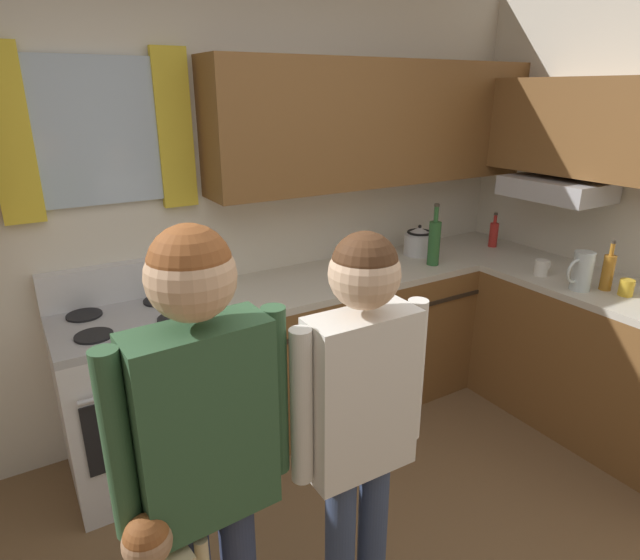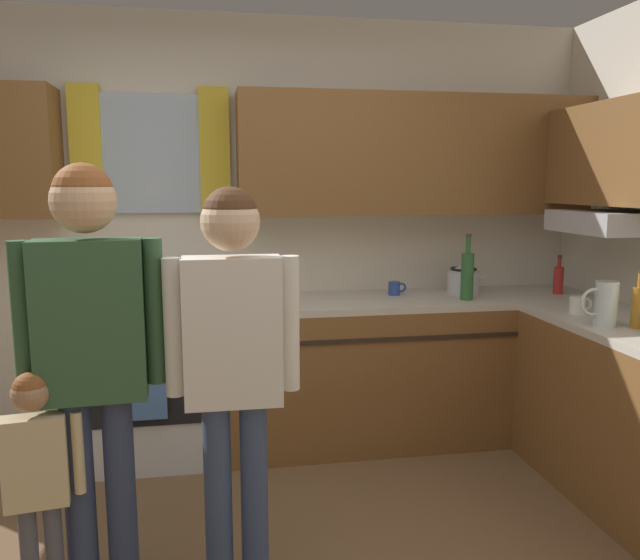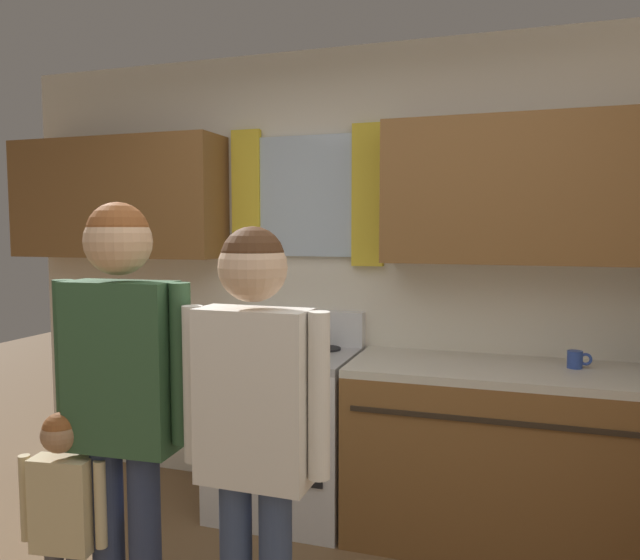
{
  "view_description": "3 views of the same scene",
  "coord_description": "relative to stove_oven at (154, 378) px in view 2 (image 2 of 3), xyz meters",
  "views": [
    {
      "loc": [
        -0.87,
        -0.99,
        1.96
      ],
      "look_at": [
        0.17,
        0.71,
        1.24
      ],
      "focal_mm": 29.72,
      "sensor_mm": 36.0,
      "label": 1
    },
    {
      "loc": [
        -0.07,
        -2.06,
        1.59
      ],
      "look_at": [
        0.4,
        0.62,
        1.17
      ],
      "focal_mm": 34.8,
      "sensor_mm": 36.0,
      "label": 2
    },
    {
      "loc": [
        0.75,
        -1.5,
        1.57
      ],
      "look_at": [
        0.03,
        0.72,
        1.38
      ],
      "focal_mm": 33.77,
      "sensor_mm": 36.0,
      "label": 3
    }
  ],
  "objects": [
    {
      "name": "back_wall_unit",
      "position": [
        0.47,
        0.27,
        1.03
      ],
      "size": [
        4.6,
        0.42,
        2.6
      ],
      "color": "silver",
      "rests_on": "ground"
    },
    {
      "name": "kitchen_counter_run",
      "position": [
        1.9,
        -0.43,
        -0.02
      ],
      "size": [
        2.34,
        2.14,
        0.9
      ],
      "color": "brown",
      "rests_on": "ground"
    },
    {
      "name": "stove_oven",
      "position": [
        0.0,
        0.0,
        0.0
      ],
      "size": [
        0.75,
        0.67,
        1.1
      ],
      "color": "silver",
      "rests_on": "ground"
    },
    {
      "name": "bottle_oil_amber",
      "position": [
        2.37,
        -0.99,
        0.54
      ],
      "size": [
        0.06,
        0.06,
        0.29
      ],
      "color": "#B27223",
      "rests_on": "kitchen_counter_run"
    },
    {
      "name": "bottle_wine_green",
      "position": [
        1.86,
        -0.15,
        0.58
      ],
      "size": [
        0.08,
        0.08,
        0.39
      ],
      "color": "#2D6633",
      "rests_on": "kitchen_counter_run"
    },
    {
      "name": "bottle_sauce_red",
      "position": [
        2.51,
        -0.06,
        0.53
      ],
      "size": [
        0.06,
        0.06,
        0.25
      ],
      "color": "red",
      "rests_on": "kitchen_counter_run"
    },
    {
      "name": "mug_ceramic_white",
      "position": [
        2.28,
        -0.64,
        0.48
      ],
      "size": [
        0.13,
        0.08,
        0.09
      ],
      "color": "white",
      "rests_on": "kitchen_counter_run"
    },
    {
      "name": "mug_cobalt_blue",
      "position": [
        1.48,
        0.08,
        0.48
      ],
      "size": [
        0.11,
        0.07,
        0.08
      ],
      "color": "#2D479E",
      "rests_on": "kitchen_counter_run"
    },
    {
      "name": "stovetop_kettle",
      "position": [
        1.93,
        0.07,
        0.53
      ],
      "size": [
        0.27,
        0.2,
        0.21
      ],
      "color": "silver",
      "rests_on": "kitchen_counter_run"
    },
    {
      "name": "water_pitcher",
      "position": [
        2.25,
        -0.91,
        0.54
      ],
      "size": [
        0.19,
        0.11,
        0.22
      ],
      "color": "silver",
      "rests_on": "kitchen_counter_run"
    },
    {
      "name": "adult_holding_child",
      "position": [
        -0.08,
        -1.34,
        0.58
      ],
      "size": [
        0.52,
        0.23,
        1.66
      ],
      "color": "#2D3856",
      "rests_on": "ground"
    },
    {
      "name": "adult_in_plaid",
      "position": [
        0.42,
        -1.36,
        0.53
      ],
      "size": [
        0.49,
        0.21,
        1.58
      ],
      "color": "#38476B",
      "rests_on": "ground"
    },
    {
      "name": "small_child",
      "position": [
        -0.27,
        -1.42,
        0.13
      ],
      "size": [
        0.32,
        0.13,
        0.95
      ],
      "color": "#4C4C56",
      "rests_on": "ground"
    }
  ]
}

